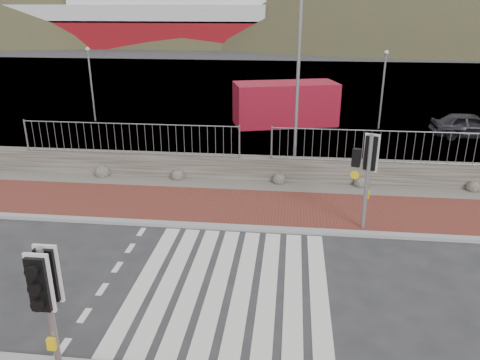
# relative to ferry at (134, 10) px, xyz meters

# --- Properties ---
(ground) EXTENTS (220.00, 220.00, 0.00)m
(ground) POSITION_rel_ferry_xyz_m (24.65, -67.90, -5.36)
(ground) COLOR #28282B
(ground) RESTS_ON ground
(sidewalk_far) EXTENTS (40.00, 3.00, 0.08)m
(sidewalk_far) POSITION_rel_ferry_xyz_m (24.65, -63.40, -5.32)
(sidewalk_far) COLOR maroon
(sidewalk_far) RESTS_ON ground
(kerb_far) EXTENTS (40.00, 0.25, 0.12)m
(kerb_far) POSITION_rel_ferry_xyz_m (24.65, -64.90, -5.31)
(kerb_far) COLOR gray
(kerb_far) RESTS_ON ground
(zebra_crossing) EXTENTS (4.62, 5.60, 0.01)m
(zebra_crossing) POSITION_rel_ferry_xyz_m (24.65, -67.90, -5.36)
(zebra_crossing) COLOR silver
(zebra_crossing) RESTS_ON ground
(gravel_strip) EXTENTS (40.00, 1.50, 0.06)m
(gravel_strip) POSITION_rel_ferry_xyz_m (24.65, -61.40, -5.33)
(gravel_strip) COLOR #59544C
(gravel_strip) RESTS_ON ground
(stone_wall) EXTENTS (40.00, 0.60, 0.90)m
(stone_wall) POSITION_rel_ferry_xyz_m (24.65, -60.60, -4.91)
(stone_wall) COLOR #403C34
(stone_wall) RESTS_ON ground
(railing) EXTENTS (18.07, 0.07, 1.22)m
(railing) POSITION_rel_ferry_xyz_m (24.65, -60.75, -3.54)
(railing) COLOR gray
(railing) RESTS_ON stone_wall
(quay) EXTENTS (120.00, 40.00, 0.50)m
(quay) POSITION_rel_ferry_xyz_m (24.65, -40.00, -5.36)
(quay) COLOR #4C4C4F
(quay) RESTS_ON ground
(water) EXTENTS (220.00, 50.00, 0.05)m
(water) POSITION_rel_ferry_xyz_m (24.65, -5.00, -5.36)
(water) COLOR #3F4C54
(water) RESTS_ON ground
(ferry) EXTENTS (50.00, 16.00, 20.00)m
(ferry) POSITION_rel_ferry_xyz_m (0.00, 0.00, 0.00)
(ferry) COLOR maroon
(ferry) RESTS_ON ground
(hills_backdrop) EXTENTS (254.00, 90.00, 100.00)m
(hills_backdrop) POSITION_rel_ferry_xyz_m (31.40, 20.00, -28.42)
(hills_backdrop) COLOR #333620
(hills_backdrop) RESTS_ON ground
(traffic_signal_near) EXTENTS (0.40, 0.24, 2.79)m
(traffic_signal_near) POSITION_rel_ferry_xyz_m (22.14, -71.39, -3.34)
(traffic_signal_near) COLOR gray
(traffic_signal_near) RESTS_ON ground
(traffic_signal_far) EXTENTS (0.73, 0.44, 2.96)m
(traffic_signal_far) POSITION_rel_ferry_xyz_m (28.15, -64.51, -3.21)
(traffic_signal_far) COLOR gray
(traffic_signal_far) RESTS_ON ground
(streetlight) EXTENTS (1.55, 0.32, 7.30)m
(streetlight) POSITION_rel_ferry_xyz_m (26.25, -59.79, -1.26)
(streetlight) COLOR gray
(streetlight) RESTS_ON ground
(shipping_container) EXTENTS (5.98, 3.75, 2.32)m
(shipping_container) POSITION_rel_ferry_xyz_m (25.56, -51.60, -4.20)
(shipping_container) COLOR maroon
(shipping_container) RESTS_ON ground
(car_a) EXTENTS (3.71, 1.51, 1.26)m
(car_a) POSITION_rel_ferry_xyz_m (34.83, -53.40, -4.73)
(car_a) COLOR black
(car_a) RESTS_ON ground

